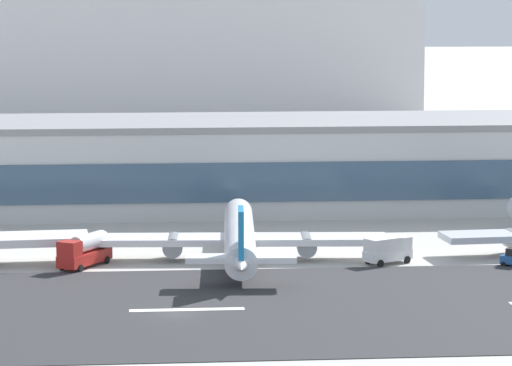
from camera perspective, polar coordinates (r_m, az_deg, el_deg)
The scene contains 8 objects.
ground_plane at distance 147.16m, azimuth -3.23°, elevation -5.26°, with size 1400.00×1400.00×0.00m, color #B2AFA8.
runway_strip at distance 148.68m, azimuth -3.25°, elevation -5.11°, with size 800.00×42.40×0.08m, color #2D2D30.
runway_centreline_dash_4 at distance 148.72m, azimuth -2.78°, elevation -5.08°, with size 12.00×1.20×0.01m, color white.
terminal_building at distance 217.07m, azimuth -1.40°, elevation 0.77°, with size 145.68×26.60×13.63m.
distant_hotel_block at distance 364.59m, azimuth -2.22°, elevation 5.04°, with size 108.83×34.05×32.37m, color #BCBCC1.
airliner_blue_tail_gate_1 at distance 174.72m, azimuth -0.66°, elevation -2.23°, with size 36.74×42.86×8.95m.
service_fuel_truck_1 at distance 172.44m, azimuth -6.88°, elevation -2.69°, with size 6.60×8.63×3.95m.
service_box_truck_2 at distance 174.06m, azimuth 5.30°, elevation -2.65°, with size 6.41×5.02×3.25m.
Camera 1 is at (-4.40, -143.37, 32.90)m, focal length 99.95 mm.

